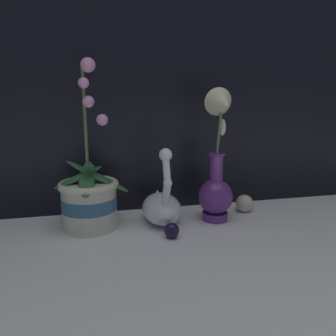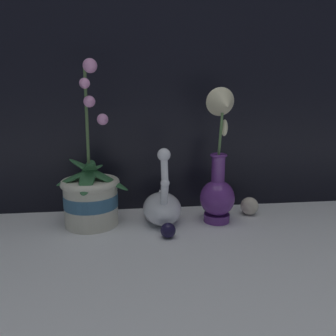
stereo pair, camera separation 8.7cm
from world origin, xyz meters
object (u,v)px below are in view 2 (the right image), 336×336
blue_vase (219,174)px  glass_sphere (249,206)px  swan_figurine (162,205)px  orchid_potted_plant (91,194)px

blue_vase → glass_sphere: blue_vase is taller
swan_figurine → glass_sphere: (0.26, 0.03, -0.02)m
orchid_potted_plant → blue_vase: size_ratio=1.19×
swan_figurine → glass_sphere: 0.27m
blue_vase → orchid_potted_plant: bearing=175.5°
swan_figurine → orchid_potted_plant: bearing=177.0°
orchid_potted_plant → swan_figurine: orchid_potted_plant is taller
orchid_potted_plant → swan_figurine: (0.19, -0.01, -0.04)m
orchid_potted_plant → glass_sphere: size_ratio=8.29×
orchid_potted_plant → glass_sphere: 0.46m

